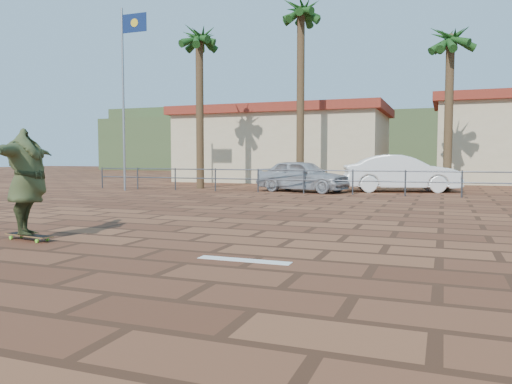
# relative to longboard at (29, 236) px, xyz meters

# --- Properties ---
(ground) EXTENTS (120.00, 120.00, 0.00)m
(ground) POSITION_rel_longboard_xyz_m (3.56, 0.94, -0.08)
(ground) COLOR brown
(ground) RESTS_ON ground
(paint_stripe) EXTENTS (1.40, 0.22, 0.01)m
(paint_stripe) POSITION_rel_longboard_xyz_m (4.26, -0.26, -0.08)
(paint_stripe) COLOR white
(paint_stripe) RESTS_ON ground
(guardrail) EXTENTS (24.06, 0.06, 1.00)m
(guardrail) POSITION_rel_longboard_xyz_m (3.56, 12.94, 0.60)
(guardrail) COLOR #47494F
(guardrail) RESTS_ON ground
(flagpole) EXTENTS (1.30, 0.10, 8.00)m
(flagpole) POSITION_rel_longboard_xyz_m (-6.31, 11.94, 4.55)
(flagpole) COLOR gray
(flagpole) RESTS_ON ground
(palm_far_left) EXTENTS (2.40, 2.40, 8.25)m
(palm_far_left) POSITION_rel_longboard_xyz_m (-3.94, 14.44, 6.75)
(palm_far_left) COLOR brown
(palm_far_left) RESTS_ON ground
(palm_left) EXTENTS (2.40, 2.40, 9.45)m
(palm_left) POSITION_rel_longboard_xyz_m (0.56, 15.94, 7.87)
(palm_left) COLOR brown
(palm_left) RESTS_ON ground
(palm_center) EXTENTS (2.40, 2.40, 7.75)m
(palm_center) POSITION_rel_longboard_xyz_m (7.06, 16.44, 6.28)
(palm_center) COLOR brown
(palm_center) RESTS_ON ground
(building_west) EXTENTS (12.60, 7.60, 4.50)m
(building_west) POSITION_rel_longboard_xyz_m (-2.44, 22.94, 2.20)
(building_west) COLOR beige
(building_west) RESTS_ON ground
(hill_front) EXTENTS (70.00, 18.00, 6.00)m
(hill_front) POSITION_rel_longboard_xyz_m (3.56, 50.94, 2.92)
(hill_front) COLOR #384C28
(hill_front) RESTS_ON ground
(hill_back) EXTENTS (35.00, 14.00, 8.00)m
(hill_back) POSITION_rel_longboard_xyz_m (-18.44, 56.94, 3.92)
(hill_back) COLOR #384C28
(hill_back) RESTS_ON ground
(longboard) EXTENTS (1.07, 0.39, 0.10)m
(longboard) POSITION_rel_longboard_xyz_m (0.00, 0.00, 0.00)
(longboard) COLOR olive
(longboard) RESTS_ON ground
(skateboarder) EXTENTS (1.46, 2.40, 1.90)m
(skateboarder) POSITION_rel_longboard_xyz_m (-0.00, -0.00, 0.97)
(skateboarder) COLOR #3A4424
(skateboarder) RESTS_ON longboard
(car_silver) EXTENTS (4.31, 2.52, 1.38)m
(car_silver) POSITION_rel_longboard_xyz_m (1.24, 13.94, 0.60)
(car_silver) COLOR #A3A5AA
(car_silver) RESTS_ON ground
(car_white) EXTENTS (5.09, 2.95, 1.59)m
(car_white) POSITION_rel_longboard_xyz_m (5.19, 15.48, 0.71)
(car_white) COLOR white
(car_white) RESTS_ON ground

